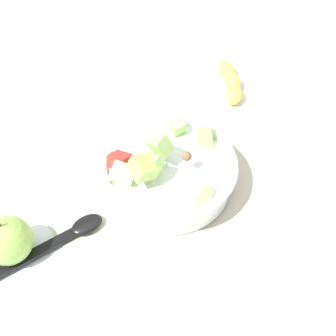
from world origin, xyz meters
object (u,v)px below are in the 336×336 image
(salad_bowl, at_px, (168,171))
(serving_spoon, at_px, (67,235))
(banana_whole, at_px, (231,82))
(whole_apple, at_px, (8,240))

(salad_bowl, xyz_separation_m, serving_spoon, (0.20, -0.01, -0.03))
(salad_bowl, height_order, banana_whole, salad_bowl)
(salad_bowl, distance_m, whole_apple, 0.29)
(whole_apple, distance_m, banana_whole, 0.59)
(salad_bowl, height_order, serving_spoon, salad_bowl)
(salad_bowl, distance_m, banana_whole, 0.32)
(whole_apple, bearing_deg, salad_bowl, 172.87)
(serving_spoon, relative_size, whole_apple, 2.13)
(serving_spoon, height_order, whole_apple, whole_apple)
(serving_spoon, height_order, banana_whole, banana_whole)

